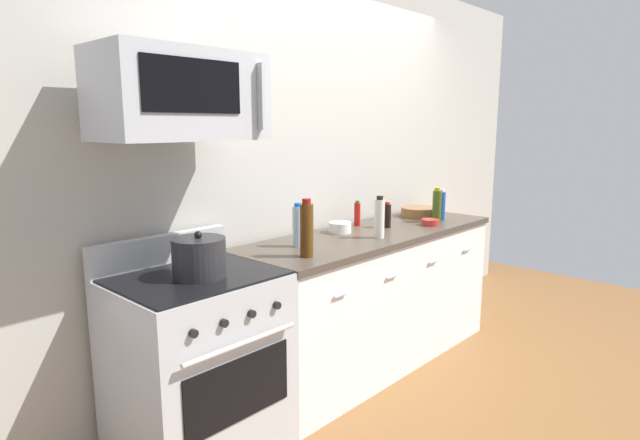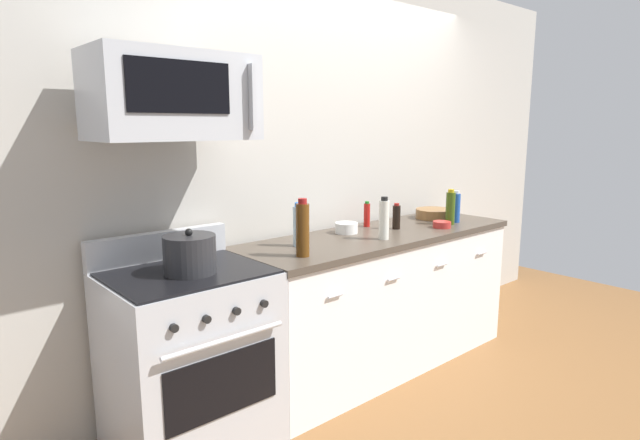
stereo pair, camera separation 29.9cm
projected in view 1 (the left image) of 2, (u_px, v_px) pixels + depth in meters
The scene contains 16 objects.
ground_plane at pixel (371, 360), 3.64m from camera, with size 6.18×6.18×0.00m, color brown.
back_wall at pixel (328, 164), 3.68m from camera, with size 5.15×0.10×2.70m, color #B7B2A8.
counter_unit at pixel (373, 297), 3.56m from camera, with size 2.06×0.66×0.92m.
range_oven at pixel (198, 363), 2.55m from camera, with size 0.76×0.69×1.07m.
microwave at pixel (180, 96), 2.35m from camera, with size 0.74×0.44×0.40m.
bottle_soy_sauce_dark at pixel (387, 216), 3.59m from camera, with size 0.05×0.05×0.18m.
bottle_vinegar_white at pixel (379, 218), 3.25m from camera, with size 0.06×0.06×0.27m.
bottle_water_clear at pixel (298, 226), 3.02m from camera, with size 0.07×0.07×0.26m.
bottle_soda_blue at pixel (441, 205), 3.88m from camera, with size 0.06×0.06×0.23m.
bottle_hot_sauce_red at pixel (357, 214), 3.65m from camera, with size 0.04×0.04×0.18m.
bottle_olive_oil at pixel (437, 206), 3.79m from camera, with size 0.07×0.07×0.25m.
bottle_wine_amber at pixel (307, 229), 2.78m from camera, with size 0.07×0.07×0.32m.
bowl_red_small at pixel (430, 222), 3.68m from camera, with size 0.12×0.12×0.04m.
bowl_wooden_salad at pixel (419, 211), 4.03m from camera, with size 0.28×0.28×0.07m.
bowl_white_ceramic at pixel (340, 227), 3.43m from camera, with size 0.15×0.15×0.07m.
stockpot at pixel (199, 257), 2.42m from camera, with size 0.25×0.25×0.22m.
Camera 1 is at (-2.74, -2.06, 1.62)m, focal length 29.23 mm.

